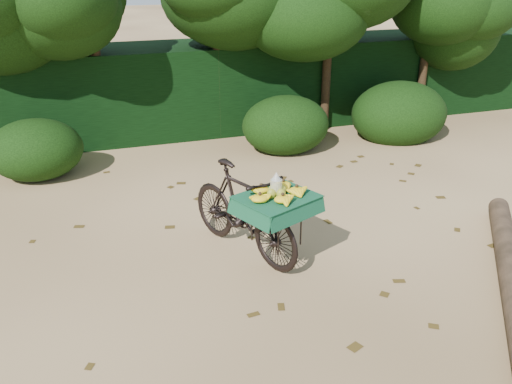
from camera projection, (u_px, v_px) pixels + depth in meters
name	position (u px, v px, depth m)	size (l,w,h in m)	color
ground	(300.00, 276.00, 6.40)	(80.00, 80.00, 0.00)	tan
vendor_bicycle	(244.00, 210.00, 6.68)	(1.38, 2.03, 1.17)	black
fallen_log	(511.00, 273.00, 6.20)	(0.27, 0.27, 3.80)	brown
hedge_backdrop	(186.00, 88.00, 11.51)	(26.00, 1.80, 1.80)	black
tree_row	(158.00, 42.00, 10.19)	(14.50, 2.00, 4.00)	black
bush_clumps	(236.00, 133.00, 10.10)	(8.80, 1.70, 0.90)	black
leaf_litter	(281.00, 250.00, 6.96)	(7.00, 7.30, 0.01)	#453312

